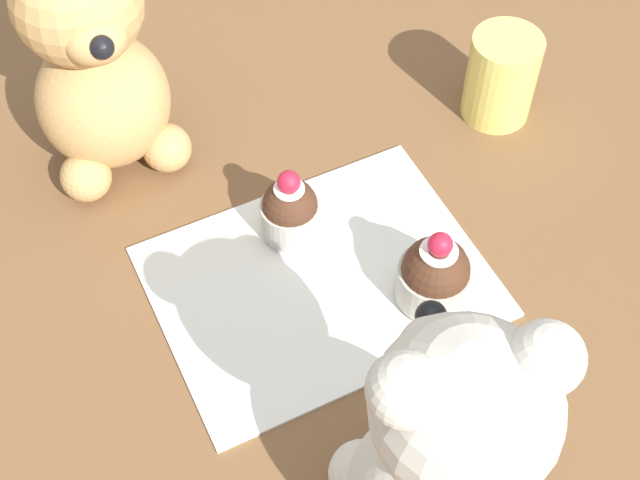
{
  "coord_description": "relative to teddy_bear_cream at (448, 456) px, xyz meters",
  "views": [
    {
      "loc": [
        0.17,
        0.35,
        0.58
      ],
      "look_at": [
        0.0,
        0.0,
        0.06
      ],
      "focal_mm": 50.0,
      "sensor_mm": 36.0,
      "label": 1
    }
  ],
  "objects": [
    {
      "name": "ground_plane",
      "position": [
        -0.02,
        -0.2,
        -0.11
      ],
      "size": [
        4.0,
        4.0,
        0.0
      ],
      "primitive_type": "plane",
      "color": "brown"
    },
    {
      "name": "knitted_placemat",
      "position": [
        -0.02,
        -0.2,
        -0.1
      ],
      "size": [
        0.25,
        0.19,
        0.01
      ],
      "primitive_type": "cube",
      "color": "silver",
      "rests_on": "ground_plane"
    },
    {
      "name": "teddy_bear_cream",
      "position": [
        0.0,
        0.0,
        0.0
      ],
      "size": [
        0.14,
        0.13,
        0.23
      ],
      "rotation": [
        0.0,
        0.0,
        -0.22
      ],
      "color": "beige",
      "rests_on": "ground_plane"
    },
    {
      "name": "teddy_bear_tan",
      "position": [
        0.08,
        -0.4,
        -0.0
      ],
      "size": [
        0.11,
        0.11,
        0.22
      ],
      "rotation": [
        0.0,
        0.0,
        3.15
      ],
      "color": "tan",
      "rests_on": "ground_plane"
    },
    {
      "name": "cupcake_near_cream_bear",
      "position": [
        -0.09,
        -0.15,
        -0.07
      ],
      "size": [
        0.06,
        0.06,
        0.07
      ],
      "color": "#B2ADA3",
      "rests_on": "knitted_placemat"
    },
    {
      "name": "cupcake_near_tan_bear",
      "position": [
        -0.02,
        -0.25,
        -0.08
      ],
      "size": [
        0.05,
        0.05,
        0.07
      ],
      "color": "#B2ADA3",
      "rests_on": "knitted_placemat"
    },
    {
      "name": "juice_glass",
      "position": [
        -0.24,
        -0.3,
        -0.07
      ],
      "size": [
        0.06,
        0.06,
        0.08
      ],
      "primitive_type": "cylinder",
      "color": "#EADB66",
      "rests_on": "ground_plane"
    }
  ]
}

